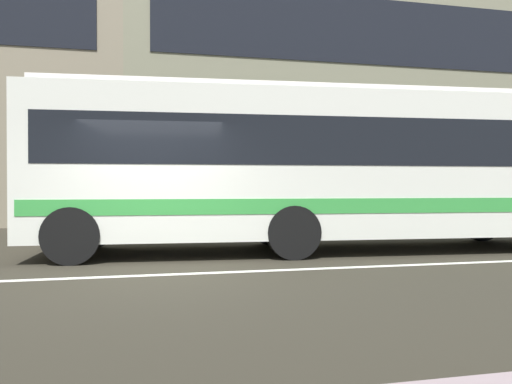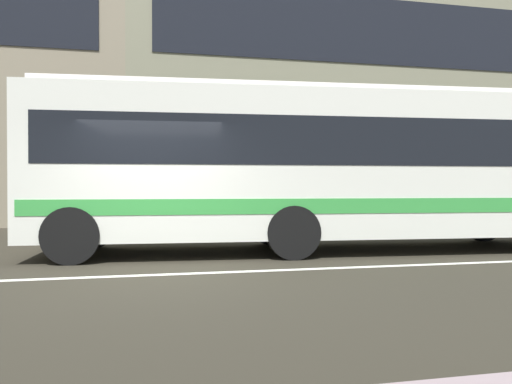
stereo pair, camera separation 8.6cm
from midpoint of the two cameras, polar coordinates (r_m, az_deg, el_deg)
ground_plane at (r=7.87m, az=-11.54°, el=-9.28°), size 160.00×160.00×0.00m
lane_centre_line at (r=7.87m, az=-11.54°, el=-9.25°), size 60.00×0.16×0.01m
apartment_block_right at (r=24.58m, az=13.18°, el=11.99°), size 22.07×8.68×12.36m
transit_bus at (r=10.57m, az=6.75°, el=3.21°), size 11.42×3.35×3.31m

